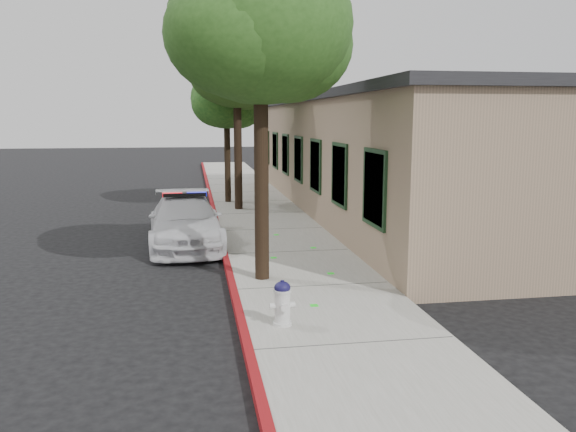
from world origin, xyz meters
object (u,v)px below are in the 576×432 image
at_px(street_tree_near, 261,33).
at_px(street_tree_mid, 237,71).
at_px(clapboard_building, 400,155).
at_px(fire_hydrant, 282,303).
at_px(street_tree_far, 227,101).
at_px(police_car, 185,221).

distance_m(street_tree_near, street_tree_mid, 9.44).
height_order(clapboard_building, street_tree_near, street_tree_near).
relative_size(fire_hydrant, street_tree_far, 0.14).
distance_m(clapboard_building, street_tree_mid, 6.53).
height_order(fire_hydrant, street_tree_near, street_tree_near).
xyz_separation_m(police_car, street_tree_mid, (1.87, 5.40, 4.40)).
bearing_deg(street_tree_mid, street_tree_far, 97.30).
bearing_deg(street_tree_far, street_tree_mid, -82.70).
xyz_separation_m(clapboard_building, police_car, (-7.59, -4.26, -1.45)).
bearing_deg(street_tree_near, street_tree_mid, 88.41).
bearing_deg(clapboard_building, police_car, -150.71).
height_order(police_car, fire_hydrant, police_car).
xyz_separation_m(street_tree_near, street_tree_mid, (0.26, 9.44, 0.01)).
xyz_separation_m(fire_hydrant, street_tree_far, (0.04, 14.07, 3.55)).
bearing_deg(street_tree_mid, fire_hydrant, -91.32).
xyz_separation_m(clapboard_building, fire_hydrant, (-6.00, -11.08, -1.61)).
relative_size(police_car, fire_hydrant, 6.42).
relative_size(clapboard_building, street_tree_far, 4.01).
height_order(clapboard_building, fire_hydrant, clapboard_building).
bearing_deg(fire_hydrant, street_tree_mid, 86.42).
bearing_deg(street_tree_mid, street_tree_near, -91.59).
height_order(fire_hydrant, street_tree_far, street_tree_far).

